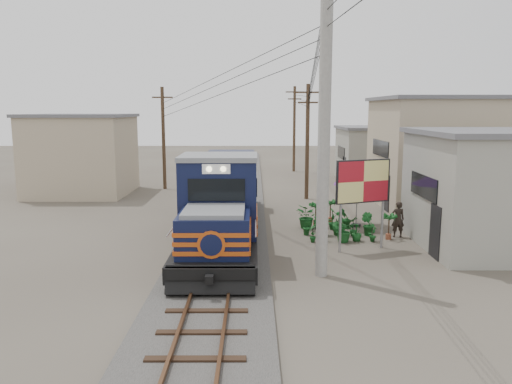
{
  "coord_description": "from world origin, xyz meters",
  "views": [
    {
      "loc": [
        1.28,
        -16.49,
        5.48
      ],
      "look_at": [
        1.34,
        3.31,
        2.2
      ],
      "focal_mm": 35.0,
      "sensor_mm": 36.0,
      "label": 1
    }
  ],
  "objects_px": {
    "locomotive": "(225,199)",
    "market_umbrella": "(358,179)",
    "vendor": "(398,219)",
    "billboard": "(363,184)"
  },
  "relations": [
    {
      "from": "vendor",
      "to": "billboard",
      "type": "bearing_deg",
      "value": 43.94
    },
    {
      "from": "billboard",
      "to": "market_umbrella",
      "type": "distance_m",
      "value": 4.16
    },
    {
      "from": "locomotive",
      "to": "vendor",
      "type": "bearing_deg",
      "value": -0.79
    },
    {
      "from": "locomotive",
      "to": "market_umbrella",
      "type": "height_order",
      "value": "locomotive"
    },
    {
      "from": "market_umbrella",
      "to": "vendor",
      "type": "distance_m",
      "value": 2.89
    },
    {
      "from": "billboard",
      "to": "vendor",
      "type": "height_order",
      "value": "billboard"
    },
    {
      "from": "billboard",
      "to": "market_umbrella",
      "type": "height_order",
      "value": "billboard"
    },
    {
      "from": "market_umbrella",
      "to": "vendor",
      "type": "xyz_separation_m",
      "value": [
        1.38,
        -2.06,
        -1.49
      ]
    },
    {
      "from": "locomotive",
      "to": "market_umbrella",
      "type": "xyz_separation_m",
      "value": [
        6.11,
        1.95,
        0.63
      ]
    },
    {
      "from": "billboard",
      "to": "vendor",
      "type": "distance_m",
      "value": 3.42
    }
  ]
}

